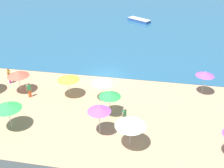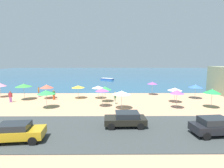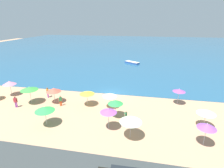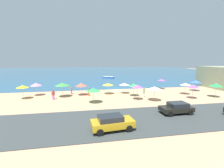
{
  "view_description": "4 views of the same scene",
  "coord_description": "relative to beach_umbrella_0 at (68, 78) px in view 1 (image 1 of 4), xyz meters",
  "views": [
    {
      "loc": [
        5.8,
        -27.21,
        14.29
      ],
      "look_at": [
        1.52,
        -4.03,
        1.44
      ],
      "focal_mm": 45.0,
      "sensor_mm": 36.0,
      "label": 1
    },
    {
      "loc": [
        2.75,
        -32.95,
        6.31
      ],
      "look_at": [
        2.96,
        -2.98,
        2.19
      ],
      "focal_mm": 28.0,
      "sensor_mm": 36.0,
      "label": 2
    },
    {
      "loc": [
        5.17,
        -26.32,
        11.7
      ],
      "look_at": [
        -0.07,
        0.84,
        1.5
      ],
      "focal_mm": 28.0,
      "sensor_mm": 36.0,
      "label": 3
    },
    {
      "loc": [
        -6.86,
        -33.22,
        6.6
      ],
      "look_at": [
        -0.95,
        0.17,
        1.23
      ],
      "focal_mm": 24.0,
      "sensor_mm": 36.0,
      "label": 4
    }
  ],
  "objects": [
    {
      "name": "beach_umbrella_6",
      "position": [
        -5.13,
        -0.07,
        0.07
      ],
      "size": [
        2.15,
        2.15,
        2.37
      ],
      "color": "#B2B2B7",
      "rests_on": "ground_plane"
    },
    {
      "name": "beach_umbrella_11",
      "position": [
        4.52,
        -2.42,
        0.14
      ],
      "size": [
        1.92,
        1.92,
        2.43
      ],
      "color": "#B2B2B7",
      "rests_on": "ground_plane"
    },
    {
      "name": "bather_2",
      "position": [
        -7.1,
        1.43,
        -1.02
      ],
      "size": [
        0.33,
        0.54,
        1.68
      ],
      "color": "purple",
      "rests_on": "ground_plane"
    },
    {
      "name": "beach_umbrella_1",
      "position": [
        4.22,
        -5.19,
        0.37
      ],
      "size": [
        1.85,
        1.85,
        2.6
      ],
      "color": "#B2B2B7",
      "rests_on": "ground_plane"
    },
    {
      "name": "bather_3",
      "position": [
        5.98,
        -3.83,
        -0.96
      ],
      "size": [
        0.33,
        0.54,
        1.78
      ],
      "color": "#DEF7CA",
      "rests_on": "ground_plane"
    },
    {
      "name": "beach_umbrella_2",
      "position": [
        6.77,
        -6.27,
        0.18
      ],
      "size": [
        2.3,
        2.3,
        2.44
      ],
      "color": "#B2B2B7",
      "rests_on": "ground_plane"
    },
    {
      "name": "beach_umbrella_3",
      "position": [
        -3.12,
        -5.79,
        0.16
      ],
      "size": [
        2.24,
        2.24,
        2.43
      ],
      "color": "#B2B2B7",
      "rests_on": "ground_plane"
    },
    {
      "name": "bather_0",
      "position": [
        -3.74,
        -0.9,
        -1.07
      ],
      "size": [
        0.39,
        0.47,
        1.6
      ],
      "color": "#F35A23",
      "rests_on": "ground_plane"
    },
    {
      "name": "beach_umbrella_5",
      "position": [
        12.9,
        2.87,
        0.21
      ],
      "size": [
        1.83,
        1.83,
        2.44
      ],
      "color": "#B2B2B7",
      "rests_on": "ground_plane"
    },
    {
      "name": "beach_umbrella_7",
      "position": [
        3.31,
        -0.05,
        -0.06
      ],
      "size": [
        2.01,
        2.01,
        2.16
      ],
      "color": "#B2B2B7",
      "rests_on": "ground_plane"
    },
    {
      "name": "skiff_nearshore",
      "position": [
        4.2,
        26.91,
        -1.64
      ],
      "size": [
        4.44,
        3.46,
        0.54
      ],
      "color": "#2F56A3",
      "rests_on": "sea"
    },
    {
      "name": "beach_umbrella_0",
      "position": [
        0.0,
        0.0,
        0.0
      ],
      "size": [
        2.12,
        2.12,
        2.22
      ],
      "color": "#B2B2B7",
      "rests_on": "ground_plane"
    },
    {
      "name": "ground_plane",
      "position": [
        2.63,
        4.6,
        -1.96
      ],
      "size": [
        160.0,
        160.0,
        0.0
      ],
      "primitive_type": "plane",
      "color": "tan"
    }
  ]
}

